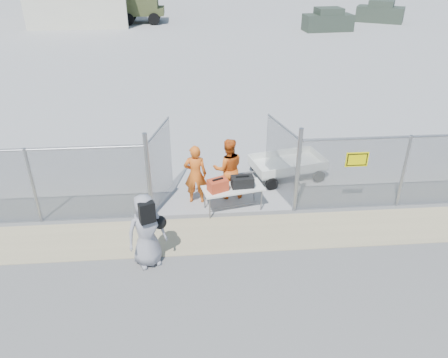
{
  "coord_description": "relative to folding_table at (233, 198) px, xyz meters",
  "views": [
    {
      "loc": [
        -0.84,
        -8.24,
        6.77
      ],
      "look_at": [
        0.0,
        2.0,
        1.1
      ],
      "focal_mm": 35.0,
      "sensor_mm": 36.0,
      "label": 1
    }
  ],
  "objects": [
    {
      "name": "ground",
      "position": [
        -0.27,
        -2.19,
        -0.36
      ],
      "size": [
        160.0,
        160.0,
        0.0
      ],
      "primitive_type": "plane",
      "color": "#505050"
    },
    {
      "name": "tarmac_inside",
      "position": [
        -0.27,
        39.81,
        -0.35
      ],
      "size": [
        160.0,
        80.0,
        0.01
      ],
      "primitive_type": "cube",
      "color": "#979797",
      "rests_on": "ground"
    },
    {
      "name": "dirt_strip",
      "position": [
        -0.27,
        -1.19,
        -0.35
      ],
      "size": [
        44.0,
        1.6,
        0.01
      ],
      "primitive_type": "cube",
      "color": "tan",
      "rests_on": "ground"
    },
    {
      "name": "chain_link_fence",
      "position": [
        -0.27,
        -0.19,
        0.74
      ],
      "size": [
        40.0,
        0.2,
        2.2
      ],
      "primitive_type": null,
      "color": "gray",
      "rests_on": "ground"
    },
    {
      "name": "folding_table",
      "position": [
        0.0,
        0.0,
        0.0
      ],
      "size": [
        1.8,
        1.04,
        0.72
      ],
      "primitive_type": null,
      "rotation": [
        0.0,
        0.0,
        0.21
      ],
      "color": "silver",
      "rests_on": "ground"
    },
    {
      "name": "orange_bag",
      "position": [
        -0.43,
        -0.12,
        0.52
      ],
      "size": [
        0.61,
        0.53,
        0.32
      ],
      "primitive_type": "cube",
      "rotation": [
        0.0,
        0.0,
        0.42
      ],
      "color": "#C83F20",
      "rests_on": "folding_table"
    },
    {
      "name": "black_duffel",
      "position": [
        0.27,
        0.04,
        0.51
      ],
      "size": [
        0.64,
        0.41,
        0.3
      ],
      "primitive_type": "cube",
      "rotation": [
        0.0,
        0.0,
        0.08
      ],
      "color": "black",
      "rests_on": "folding_table"
    },
    {
      "name": "security_worker_left",
      "position": [
        -1.02,
        0.52,
        0.54
      ],
      "size": [
        0.68,
        0.47,
        1.79
      ],
      "primitive_type": "imported",
      "rotation": [
        0.0,
        0.0,
        3.08
      ],
      "color": "orange",
      "rests_on": "ground"
    },
    {
      "name": "security_worker_right",
      "position": [
        -0.07,
        0.75,
        0.56
      ],
      "size": [
        0.94,
        0.75,
        1.85
      ],
      "primitive_type": "imported",
      "rotation": [
        0.0,
        0.0,
        3.2
      ],
      "color": "orange",
      "rests_on": "ground"
    },
    {
      "name": "visitor",
      "position": [
        -2.21,
        -2.15,
        0.57
      ],
      "size": [
        1.06,
        0.89,
        1.85
      ],
      "primitive_type": "imported",
      "rotation": [
        0.0,
        0.0,
        0.39
      ],
      "color": "gray",
      "rests_on": "ground"
    },
    {
      "name": "utility_trailer",
      "position": [
        1.93,
        1.81,
        -0.0
      ],
      "size": [
        3.21,
        2.14,
        0.71
      ],
      "primitive_type": null,
      "rotation": [
        0.0,
        0.0,
        0.23
      ],
      "color": "silver",
      "rests_on": "ground"
    },
    {
      "name": "military_truck",
      "position": [
        -6.46,
        31.86,
        1.24
      ],
      "size": [
        6.71,
        2.52,
        3.19
      ],
      "primitive_type": null,
      "rotation": [
        0.0,
        0.0,
        0.01
      ],
      "color": "#3F4624",
      "rests_on": "ground"
    },
    {
      "name": "parked_vehicle_near",
      "position": [
        10.55,
        26.65,
        0.54
      ],
      "size": [
        4.09,
        2.12,
        1.79
      ],
      "primitive_type": null,
      "rotation": [
        0.0,
        0.0,
        0.08
      ],
      "color": "#333F33",
      "rests_on": "ground"
    },
    {
      "name": "parked_vehicle_mid",
      "position": [
        16.58,
        30.53,
        0.57
      ],
      "size": [
        4.49,
        3.57,
        1.86
      ],
      "primitive_type": null,
      "rotation": [
        0.0,
        0.0,
        -0.49
      ],
      "color": "#333F33",
      "rests_on": "ground"
    }
  ]
}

